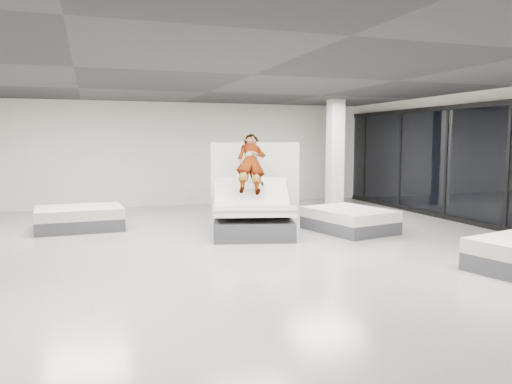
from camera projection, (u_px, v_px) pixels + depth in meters
room at (253, 164)px, 9.02m from camera, size 14.00×14.04×3.20m
hero_bed at (252, 215)px, 10.84m from camera, size 2.15×2.53×1.30m
person at (251, 172)px, 11.06m from camera, size 1.02×1.65×1.62m
remote at (262, 184)px, 10.75m from camera, size 0.08×0.15×0.08m
divider_panel at (255, 183)px, 12.29m from camera, size 2.15×0.56×1.98m
flat_bed_right_far at (349, 220)px, 11.17m from camera, size 1.76×2.11×0.51m
flat_bed_left_far at (80, 218)px, 11.42m from camera, size 1.95×1.50×0.52m
column at (335, 155)px, 14.53m from camera, size 0.40×0.40×3.20m
storefront_glazing at (509, 167)px, 10.91m from camera, size 0.12×13.40×2.92m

